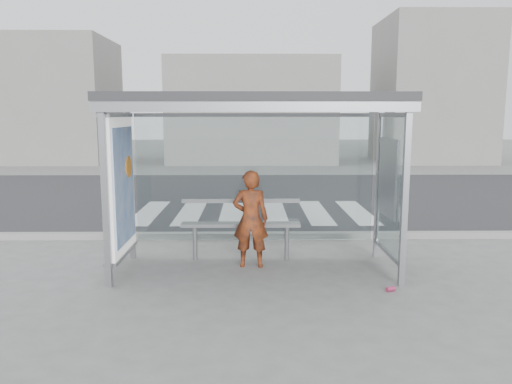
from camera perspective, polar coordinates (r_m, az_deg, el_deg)
ground at (r=7.62m, az=-0.10°, el=-8.94°), size 80.00×80.00×0.00m
road at (r=14.44m, az=-0.38°, el=-0.42°), size 30.00×10.00×0.01m
curb at (r=9.48m, az=-0.22°, el=-5.00°), size 30.00×0.18×0.12m
crosswalk at (r=11.98m, az=-0.32°, el=-2.35°), size 5.55×3.00×0.00m
bus_shelter at (r=7.33m, az=-3.03°, el=6.14°), size 4.25×1.65×2.62m
building_left at (r=27.14m, az=-22.46°, el=9.59°), size 6.00×5.00×6.00m
building_center at (r=25.25m, az=-0.52°, el=9.22°), size 8.00×5.00×5.00m
building_right at (r=26.86m, az=19.43°, el=10.84°), size 5.00×5.00×7.00m
person at (r=7.62m, az=-0.62°, el=-3.10°), size 0.56×0.38×1.50m
bench at (r=8.03m, az=-1.74°, el=-3.73°), size 1.90×0.23×0.98m
soda_can at (r=6.98m, az=15.13°, el=-10.66°), size 0.14×0.11×0.07m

